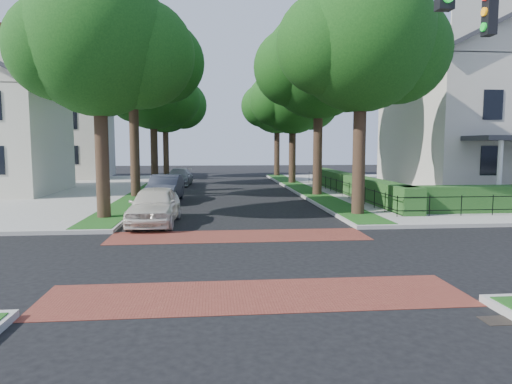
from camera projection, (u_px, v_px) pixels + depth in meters
ground at (246, 259)px, 12.85m from camera, size 120.00×120.00×0.00m
sidewalk_ne at (492, 188)px, 33.47m from camera, size 30.00×30.00×0.15m
crosswalk_far at (239, 236)px, 16.02m from camera, size 9.00×2.20×0.01m
crosswalk_near at (256, 295)px, 9.68m from camera, size 9.00×2.20×0.01m
storm_drain at (500, 320)px, 8.30m from camera, size 0.65×0.45×0.01m
grass_strip_ne at (303, 188)px, 32.25m from camera, size 1.60×29.80×0.02m
grass_strip_nw at (147, 189)px, 31.25m from camera, size 1.60×29.80×0.02m
tree_right_near at (362, 42)px, 19.76m from camera, size 7.75×6.67×10.66m
tree_right_mid at (320, 66)px, 27.66m from camera, size 8.25×7.09×11.22m
tree_right_far at (293, 99)px, 36.66m from camera, size 7.25×6.23×9.74m
tree_right_back at (278, 104)px, 45.54m from camera, size 7.50×6.45×10.20m
tree_left_near at (102, 46)px, 18.77m from camera, size 7.50×6.45×10.20m
tree_left_mid at (135, 56)px, 26.59m from camera, size 8.00×6.88×11.48m
tree_left_far at (155, 95)px, 35.60m from camera, size 7.00×6.02×9.86m
tree_left_back at (166, 102)px, 44.51m from camera, size 7.75×6.66×10.44m
hedge_main_road at (352, 184)px, 28.35m from camera, size 1.00×18.00×1.20m
fence_main_road at (339, 187)px, 28.29m from camera, size 0.06×18.00×0.90m
house_victorian at (496, 101)px, 29.62m from camera, size 13.00×13.05×12.48m
house_left_far at (56, 125)px, 42.59m from camera, size 10.00×9.00×10.14m
parked_car_front at (154, 205)px, 18.39m from camera, size 1.94×4.56×1.54m
parked_car_middle at (165, 188)px, 25.75m from camera, size 1.86×4.68×1.51m
parked_car_rear at (179, 177)px, 36.11m from camera, size 2.14×4.70×1.34m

